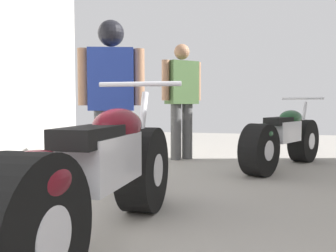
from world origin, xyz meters
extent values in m
plane|color=gray|center=(0.00, 3.08, 0.00)|extent=(14.80, 14.80, 0.00)
cylinder|color=black|center=(-0.34, 2.78, 0.33)|extent=(0.25, 0.66, 0.66)
cylinder|color=silver|center=(-0.34, 2.78, 0.33)|extent=(0.25, 0.25, 0.25)
cylinder|color=black|center=(-0.34, 1.29, 0.33)|extent=(0.25, 0.66, 0.66)
cylinder|color=silver|center=(-0.34, 1.29, 0.33)|extent=(0.25, 0.25, 0.25)
cube|color=silver|center=(-0.34, 2.04, 0.51)|extent=(0.25, 0.66, 0.29)
ellipsoid|color=#5B0F19|center=(-0.34, 2.26, 0.70)|extent=(0.27, 0.53, 0.23)
cube|color=black|center=(-0.34, 1.85, 0.67)|extent=(0.23, 0.49, 0.10)
ellipsoid|color=#5B0F19|center=(-0.34, 1.34, 0.53)|extent=(0.27, 0.45, 0.25)
cylinder|color=silver|center=(-0.34, 2.74, 0.64)|extent=(0.05, 0.26, 0.60)
cylinder|color=silver|center=(-0.34, 2.70, 0.98)|extent=(0.64, 0.04, 0.04)
cylinder|color=silver|center=(-0.48, 1.73, 0.23)|extent=(0.09, 0.56, 0.09)
cylinder|color=black|center=(1.17, 5.67, 0.30)|extent=(0.49, 0.65, 0.61)
cylinder|color=silver|center=(1.17, 5.67, 0.30)|extent=(0.32, 0.32, 0.23)
cylinder|color=black|center=(0.55, 4.44, 0.30)|extent=(0.49, 0.65, 0.61)
cylinder|color=silver|center=(0.55, 4.44, 0.30)|extent=(0.32, 0.32, 0.23)
cube|color=silver|center=(0.86, 5.05, 0.47)|extent=(0.48, 0.64, 0.27)
ellipsoid|color=#1E4728|center=(0.95, 5.24, 0.65)|extent=(0.44, 0.55, 0.21)
cube|color=black|center=(0.78, 4.90, 0.62)|extent=(0.39, 0.50, 0.09)
ellipsoid|color=#1E4728|center=(0.57, 4.48, 0.49)|extent=(0.41, 0.48, 0.23)
cylinder|color=silver|center=(1.15, 5.64, 0.59)|extent=(0.15, 0.24, 0.55)
cylinder|color=silver|center=(1.13, 5.60, 0.91)|extent=(0.54, 0.30, 0.03)
cylinder|color=silver|center=(0.61, 4.86, 0.21)|extent=(0.31, 0.50, 0.09)
cylinder|color=#4C4C4C|center=(-0.66, 5.42, 0.42)|extent=(0.22, 0.22, 0.83)
cylinder|color=#4C4C4C|center=(-0.51, 5.57, 0.42)|extent=(0.22, 0.22, 0.83)
cube|color=#476638|center=(-0.58, 5.50, 1.15)|extent=(0.50, 0.50, 0.64)
cylinder|color=#9E7051|center=(-0.78, 5.29, 1.17)|extent=(0.16, 0.16, 0.58)
cylinder|color=#9E7051|center=(-0.39, 5.70, 1.17)|extent=(0.16, 0.16, 0.58)
sphere|color=#9E7051|center=(-0.58, 5.50, 1.60)|extent=(0.23, 0.23, 0.23)
cylinder|color=#4C4C4C|center=(-0.76, 3.43, 0.39)|extent=(0.19, 0.19, 0.77)
cylinder|color=#4C4C4C|center=(-0.94, 3.37, 0.39)|extent=(0.19, 0.19, 0.77)
cube|color=navy|center=(-0.85, 3.40, 1.07)|extent=(0.48, 0.35, 0.59)
cylinder|color=#9E7051|center=(-0.59, 3.48, 1.09)|extent=(0.13, 0.13, 0.54)
cylinder|color=#9E7051|center=(-1.10, 3.32, 1.09)|extent=(0.13, 0.13, 0.54)
sphere|color=black|center=(-0.85, 3.40, 1.49)|extent=(0.21, 0.21, 0.21)
sphere|color=black|center=(-0.85, 3.40, 1.51)|extent=(0.25, 0.25, 0.25)
camera|label=1|loc=(0.52, 0.05, 0.84)|focal=39.63mm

